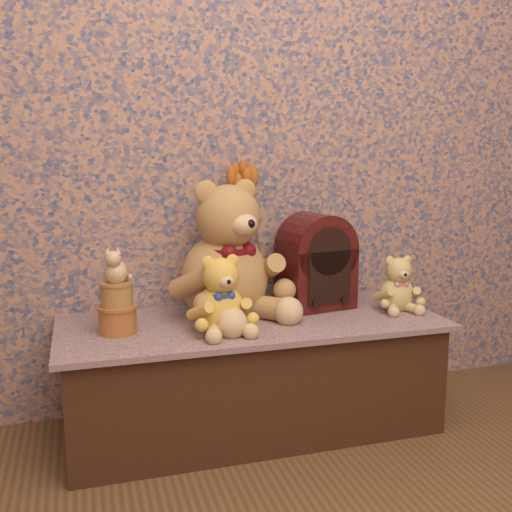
{
  "coord_description": "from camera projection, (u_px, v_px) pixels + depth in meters",
  "views": [
    {
      "loc": [
        -0.57,
        -0.74,
        1.01
      ],
      "look_at": [
        0.0,
        1.18,
        0.65
      ],
      "focal_mm": 41.59,
      "sensor_mm": 36.0,
      "label": 1
    }
  ],
  "objects": [
    {
      "name": "dried_stalks",
      "position": [
        243.0,
        202.0,
        2.21
      ],
      "size": [
        0.25,
        0.25,
        0.43
      ],
      "primitive_type": null,
      "rotation": [
        0.0,
        0.0,
        0.11
      ],
      "color": "#AE551B",
      "rests_on": "ceramic_vase"
    },
    {
      "name": "teddy_large",
      "position": [
        224.0,
        244.0,
        2.13
      ],
      "size": [
        0.57,
        0.62,
        0.53
      ],
      "primitive_type": null,
      "rotation": [
        0.0,
        0.0,
        0.36
      ],
      "color": "olive",
      "rests_on": "display_shelf"
    },
    {
      "name": "biscuit_tin_upper",
      "position": [
        117.0,
        295.0,
        1.94
      ],
      "size": [
        0.12,
        0.12,
        0.08
      ],
      "primitive_type": "cylinder",
      "rotation": [
        0.0,
        0.0,
        -0.18
      ],
      "color": "tan",
      "rests_on": "biscuit_tin_lower"
    },
    {
      "name": "display_shelf",
      "position": [
        252.0,
        374.0,
        2.16
      ],
      "size": [
        1.36,
        0.56,
        0.41
      ],
      "primitive_type": "cube",
      "color": "navy",
      "rests_on": "ground"
    },
    {
      "name": "ceramic_vase",
      "position": [
        244.0,
        283.0,
        2.27
      ],
      "size": [
        0.15,
        0.15,
        0.19
      ],
      "primitive_type": "cylinder",
      "rotation": [
        0.0,
        0.0,
        0.38
      ],
      "color": "tan",
      "rests_on": "display_shelf"
    },
    {
      "name": "cathedral_radio",
      "position": [
        316.0,
        261.0,
        2.26
      ],
      "size": [
        0.29,
        0.23,
        0.36
      ],
      "primitive_type": null,
      "rotation": [
        0.0,
        0.0,
        0.16
      ],
      "color": "#36090A",
      "rests_on": "display_shelf"
    },
    {
      "name": "teddy_medium",
      "position": [
        220.0,
        290.0,
        1.96
      ],
      "size": [
        0.25,
        0.29,
        0.28
      ],
      "primitive_type": null,
      "rotation": [
        0.0,
        0.0,
        0.12
      ],
      "color": "gold",
      "rests_on": "display_shelf"
    },
    {
      "name": "teddy_small",
      "position": [
        397.0,
        281.0,
        2.24
      ],
      "size": [
        0.2,
        0.23,
        0.22
      ],
      "primitive_type": null,
      "rotation": [
        0.0,
        0.0,
        -0.1
      ],
      "color": "tan",
      "rests_on": "display_shelf"
    },
    {
      "name": "cat_figurine",
      "position": [
        115.0,
        264.0,
        1.92
      ],
      "size": [
        0.11,
        0.12,
        0.12
      ],
      "primitive_type": null,
      "rotation": [
        0.0,
        0.0,
        -0.25
      ],
      "color": "silver",
      "rests_on": "biscuit_tin_upper"
    },
    {
      "name": "biscuit_tin_lower",
      "position": [
        118.0,
        320.0,
        1.96
      ],
      "size": [
        0.15,
        0.15,
        0.09
      ],
      "primitive_type": "cylinder",
      "rotation": [
        0.0,
        0.0,
        0.2
      ],
      "color": "gold",
      "rests_on": "display_shelf"
    }
  ]
}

